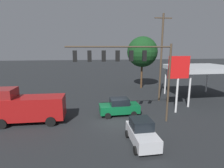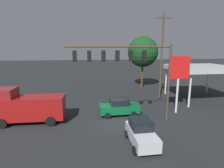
# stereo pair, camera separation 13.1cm
# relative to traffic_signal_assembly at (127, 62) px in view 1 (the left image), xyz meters

# --- Properties ---
(ground_plane) EXTENTS (200.00, 200.00, 0.00)m
(ground_plane) POSITION_rel_traffic_signal_assembly_xyz_m (0.97, -0.80, -6.14)
(ground_plane) COLOR black
(traffic_signal_assembly) EXTENTS (9.92, 0.43, 7.81)m
(traffic_signal_assembly) POSITION_rel_traffic_signal_assembly_xyz_m (0.00, 0.00, 0.00)
(traffic_signal_assembly) COLOR #473828
(traffic_signal_assembly) RESTS_ON ground
(utility_pole) EXTENTS (2.40, 0.26, 11.90)m
(utility_pole) POSITION_rel_traffic_signal_assembly_xyz_m (-6.57, -7.10, 0.11)
(utility_pole) COLOR #473828
(utility_pole) RESTS_ON ground
(gas_station_canopy) EXTENTS (8.70, 7.98, 4.89)m
(gas_station_canopy) POSITION_rel_traffic_signal_assembly_xyz_m (-12.82, -7.15, -1.61)
(gas_station_canopy) COLOR #B2B7BC
(gas_station_canopy) RESTS_ON ground
(price_sign) EXTENTS (2.44, 0.27, 6.55)m
(price_sign) POSITION_rel_traffic_signal_assembly_xyz_m (-6.50, -2.19, -1.25)
(price_sign) COLOR silver
(price_sign) RESTS_ON ground
(sedan_waiting) EXTENTS (4.43, 2.12, 1.93)m
(sedan_waiting) POSITION_rel_traffic_signal_assembly_xyz_m (0.20, -2.40, -5.19)
(sedan_waiting) COLOR #0C592D
(sedan_waiting) RESTS_ON ground
(delivery_truck) EXTENTS (6.86, 2.72, 3.58)m
(delivery_truck) POSITION_rel_traffic_signal_assembly_xyz_m (9.64, -1.72, -4.45)
(delivery_truck) COLOR maroon
(delivery_truck) RESTS_ON ground
(hatchback_crossing) EXTENTS (1.97, 3.81, 1.97)m
(hatchback_crossing) POSITION_rel_traffic_signal_assembly_xyz_m (-0.35, 3.85, -5.19)
(hatchback_crossing) COLOR silver
(hatchback_crossing) RESTS_ON ground
(street_tree) EXTENTS (5.54, 5.54, 9.53)m
(street_tree) POSITION_rel_traffic_signal_assembly_xyz_m (-6.60, -15.35, 0.60)
(street_tree) COLOR #4C331E
(street_tree) RESTS_ON ground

